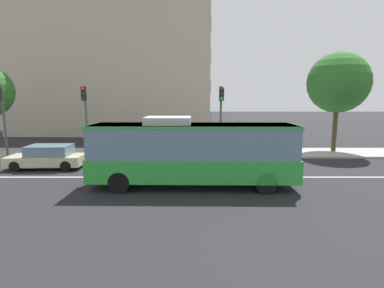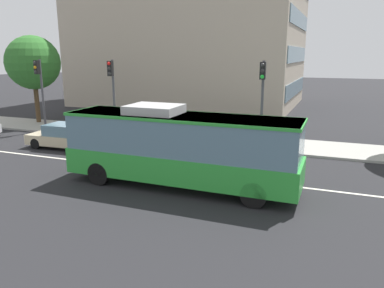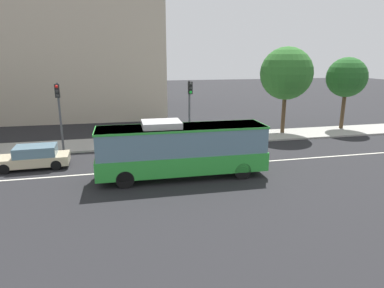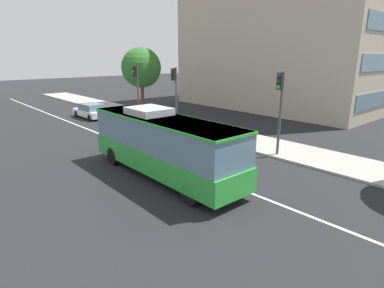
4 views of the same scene
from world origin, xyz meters
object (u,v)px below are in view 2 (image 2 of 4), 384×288
sedan_beige (66,136)px  street_tree_kerbside_centre (33,63)px  transit_bus (180,145)px  traffic_light_near_corner (112,85)px  traffic_light_far_corner (262,90)px  traffic_light_mid_block (40,83)px

sedan_beige → street_tree_kerbside_centre: 10.37m
transit_bus → sedan_beige: transit_bus is taller
traffic_light_near_corner → traffic_light_far_corner: size_ratio=1.00×
sedan_beige → traffic_light_near_corner: traffic_light_near_corner is taller
sedan_beige → traffic_light_mid_block: (-4.76, 3.40, 2.84)m
street_tree_kerbside_centre → traffic_light_mid_block: bearing=-41.5°
traffic_light_mid_block → street_tree_kerbside_centre: street_tree_kerbside_centre is taller
sedan_beige → traffic_light_far_corner: bearing=-165.2°
traffic_light_mid_block → street_tree_kerbside_centre: 3.90m
traffic_light_mid_block → street_tree_kerbside_centre: bearing=-125.9°
sedan_beige → traffic_light_mid_block: size_ratio=0.88×
sedan_beige → street_tree_kerbside_centre: size_ratio=0.65×
street_tree_kerbside_centre → traffic_light_far_corner: bearing=-7.5°
traffic_light_mid_block → street_tree_kerbside_centre: size_ratio=0.74×
sedan_beige → traffic_light_far_corner: 11.98m
sedan_beige → traffic_light_far_corner: (11.13, 3.39, 2.84)m
traffic_light_near_corner → traffic_light_far_corner: bearing=88.3°
transit_bus → traffic_light_near_corner: traffic_light_near_corner is taller
traffic_light_mid_block → transit_bus: bearing=68.2°
traffic_light_near_corner → traffic_light_mid_block: size_ratio=1.00×
traffic_light_far_corner → traffic_light_mid_block: bearing=-92.1°
transit_bus → traffic_light_near_corner: size_ratio=1.93×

